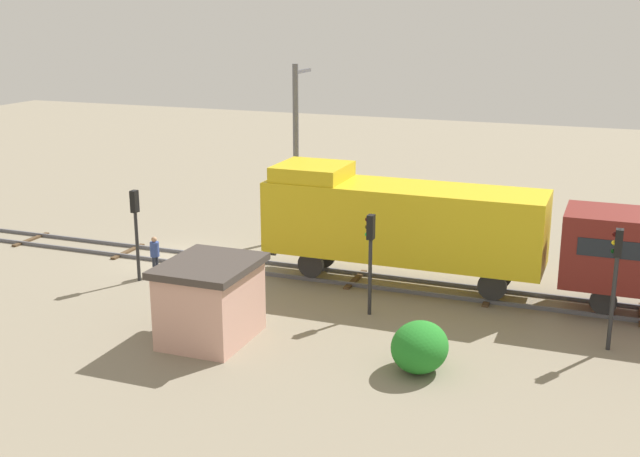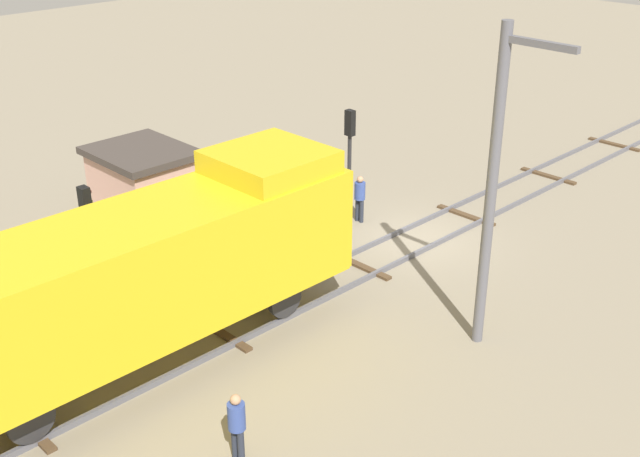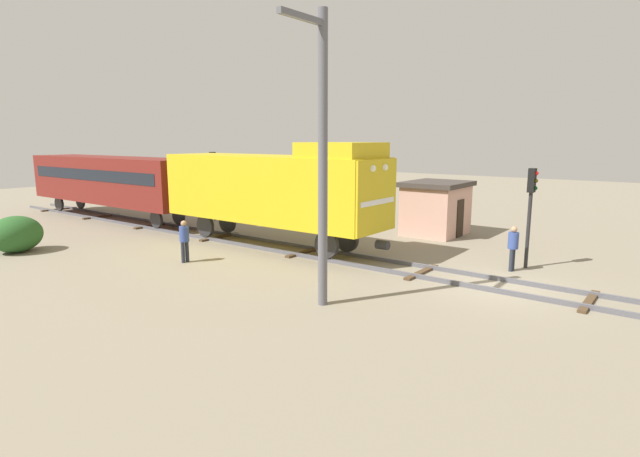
% 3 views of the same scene
% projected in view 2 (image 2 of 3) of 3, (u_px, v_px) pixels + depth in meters
% --- Properties ---
extents(ground_plane, '(99.63, 99.63, 0.00)m').
position_uv_depth(ground_plane, '(416.00, 240.00, 26.88)').
color(ground_plane, gray).
extents(railway_track, '(2.40, 66.42, 0.16)m').
position_uv_depth(railway_track, '(417.00, 238.00, 26.85)').
color(railway_track, '#595960').
rests_on(railway_track, ground).
extents(locomotive, '(2.90, 11.60, 4.60)m').
position_uv_depth(locomotive, '(157.00, 264.00, 19.32)').
color(locomotive, gold).
rests_on(locomotive, railway_track).
extents(traffic_signal_near, '(0.32, 0.34, 3.82)m').
position_uv_depth(traffic_signal_near, '(350.00, 142.00, 27.86)').
color(traffic_signal_near, '#262628').
rests_on(traffic_signal_near, ground).
extents(traffic_signal_mid, '(0.32, 0.34, 3.78)m').
position_uv_depth(traffic_signal_mid, '(89.00, 226.00, 21.63)').
color(traffic_signal_mid, '#262628').
rests_on(traffic_signal_mid, ground).
extents(worker_near_track, '(0.38, 0.38, 1.70)m').
position_uv_depth(worker_near_track, '(360.00, 195.00, 27.86)').
color(worker_near_track, '#262B38').
rests_on(worker_near_track, ground).
extents(worker_by_signal, '(0.38, 0.38, 1.70)m').
position_uv_depth(worker_by_signal, '(237.00, 423.00, 16.69)').
color(worker_by_signal, '#262B38').
rests_on(worker_by_signal, ground).
extents(catenary_mast, '(1.94, 0.28, 8.40)m').
position_uv_depth(catenary_mast, '(494.00, 185.00, 19.45)').
color(catenary_mast, '#595960').
rests_on(catenary_mast, ground).
extents(relay_hut, '(3.50, 2.90, 2.74)m').
position_uv_depth(relay_hut, '(145.00, 186.00, 27.55)').
color(relay_hut, '#D19E8C').
rests_on(relay_hut, ground).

